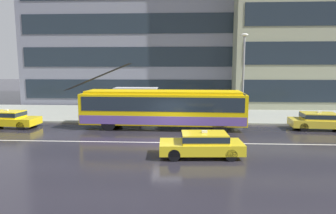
{
  "coord_description": "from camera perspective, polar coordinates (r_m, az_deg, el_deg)",
  "views": [
    {
      "loc": [
        0.86,
        -19.25,
        4.78
      ],
      "look_at": [
        -0.37,
        3.9,
        1.51
      ],
      "focal_mm": 32.05,
      "sensor_mm": 36.0,
      "label": 1
    }
  ],
  "objects": [
    {
      "name": "ground_plane",
      "position": [
        19.86,
        0.48,
        -5.91
      ],
      "size": [
        160.0,
        160.0,
        0.0
      ],
      "primitive_type": "plane",
      "color": "#25232B"
    },
    {
      "name": "sidewalk_slab",
      "position": [
        29.28,
        1.33,
        -1.25
      ],
      "size": [
        80.0,
        10.0,
        0.14
      ],
      "primitive_type": "cube",
      "color": "gray",
      "rests_on": "ground_plane"
    },
    {
      "name": "lane_centre_line",
      "position": [
        18.69,
        0.31,
        -6.79
      ],
      "size": [
        72.0,
        0.14,
        0.01
      ],
      "primitive_type": "cube",
      "color": "silver",
      "rests_on": "ground_plane"
    },
    {
      "name": "trolleybus",
      "position": [
        22.56,
        -0.91,
        -0.13
      ],
      "size": [
        13.63,
        2.92,
        4.93
      ],
      "color": "yellow",
      "rests_on": "ground_plane"
    },
    {
      "name": "taxi_ahead_of_bus",
      "position": [
        24.95,
        26.98,
        -2.27
      ],
      "size": [
        4.54,
        2.16,
        1.39
      ],
      "color": "yellow",
      "rests_on": "ground_plane"
    },
    {
      "name": "taxi_queued_behind_bus",
      "position": [
        26.18,
        -28.12,
        -1.9
      ],
      "size": [
        4.6,
        2.13,
        1.39
      ],
      "color": "yellow",
      "rests_on": "ground_plane"
    },
    {
      "name": "taxi_oncoming_near",
      "position": [
        15.9,
        6.54,
        -6.89
      ],
      "size": [
        4.42,
        2.04,
        1.39
      ],
      "color": "yellow",
      "rests_on": "ground_plane"
    },
    {
      "name": "bus_shelter",
      "position": [
        26.68,
        -6.02,
        2.23
      ],
      "size": [
        3.75,
        1.66,
        2.66
      ],
      "color": "gray",
      "rests_on": "sidewalk_slab"
    },
    {
      "name": "pedestrian_at_shelter",
      "position": [
        26.1,
        4.41,
        1.28
      ],
      "size": [
        1.24,
        1.24,
        1.97
      ],
      "color": "#485345",
      "rests_on": "sidewalk_slab"
    },
    {
      "name": "pedestrian_approaching_curb",
      "position": [
        25.78,
        -5.35,
        1.21
      ],
      "size": [
        1.36,
        1.36,
        1.98
      ],
      "color": "#26214C",
      "rests_on": "sidewalk_slab"
    },
    {
      "name": "pedestrian_walking_past",
      "position": [
        27.07,
        9.23,
        1.46
      ],
      "size": [
        1.29,
        1.29,
        2.04
      ],
      "color": "#464E42",
      "rests_on": "sidewalk_slab"
    },
    {
      "name": "pedestrian_waiting_by_pole",
      "position": [
        26.98,
        5.55,
        0.11
      ],
      "size": [
        0.5,
        0.5,
        1.61
      ],
      "color": "#505643",
      "rests_on": "sidewalk_slab"
    },
    {
      "name": "street_lamp",
      "position": [
        25.0,
        14.14,
        6.71
      ],
      "size": [
        0.6,
        0.32,
        7.11
      ],
      "color": "gray",
      "rests_on": "sidewalk_slab"
    },
    {
      "name": "office_tower_corner_right",
      "position": [
        42.74,
        26.93,
        16.61
      ],
      "size": [
        22.57,
        15.2,
        23.56
      ],
      "color": "#979B7F",
      "rests_on": "ground_plane"
    }
  ]
}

